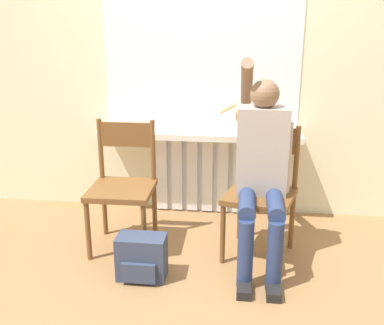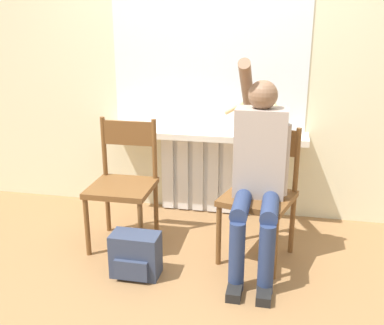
% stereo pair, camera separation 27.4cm
% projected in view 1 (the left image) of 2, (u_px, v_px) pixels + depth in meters
% --- Properties ---
extents(ground_plane, '(12.00, 12.00, 0.00)m').
position_uv_depth(ground_plane, '(182.00, 282.00, 2.91)').
color(ground_plane, olive).
extents(wall_with_window, '(7.00, 0.06, 2.70)m').
position_uv_depth(wall_with_window, '(202.00, 54.00, 3.66)').
color(wall_with_window, beige).
rests_on(wall_with_window, ground_plane).
extents(radiator, '(0.79, 0.08, 0.70)m').
position_uv_depth(radiator, '(200.00, 173.00, 3.89)').
color(radiator, white).
rests_on(radiator, ground_plane).
extents(windowsill, '(1.67, 0.29, 0.05)m').
position_uv_depth(windowsill, '(199.00, 134.00, 3.68)').
color(windowsill, white).
rests_on(windowsill, radiator).
extents(window_glass, '(1.60, 0.01, 1.11)m').
position_uv_depth(window_glass, '(201.00, 60.00, 3.64)').
color(window_glass, white).
rests_on(window_glass, windowsill).
extents(chair_left, '(0.45, 0.45, 0.93)m').
position_uv_depth(chair_left, '(123.00, 184.00, 3.24)').
color(chair_left, brown).
rests_on(chair_left, ground_plane).
extents(chair_right, '(0.55, 0.55, 0.93)m').
position_uv_depth(chair_right, '(262.00, 190.00, 3.13)').
color(chair_right, brown).
rests_on(chair_right, ground_plane).
extents(person, '(0.36, 0.99, 1.40)m').
position_uv_depth(person, '(262.00, 165.00, 2.96)').
color(person, navy).
rests_on(person, ground_plane).
extents(cat, '(0.45, 0.14, 0.26)m').
position_uv_depth(cat, '(253.00, 113.00, 3.59)').
color(cat, '#DBB77A').
rests_on(cat, windowsill).
extents(backpack, '(0.32, 0.21, 0.30)m').
position_uv_depth(backpack, '(142.00, 258.00, 2.91)').
color(backpack, '#333D56').
rests_on(backpack, ground_plane).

